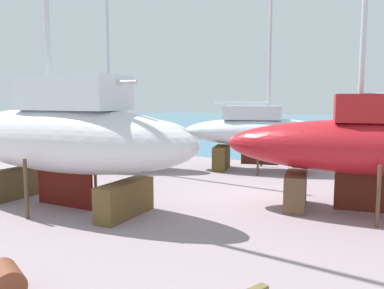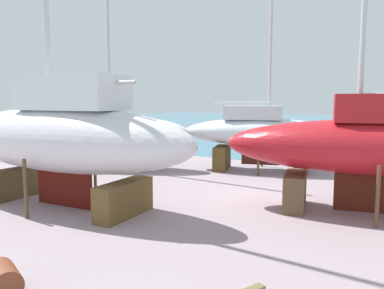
{
  "view_description": "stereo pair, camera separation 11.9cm",
  "coord_description": "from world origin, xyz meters",
  "px_view_note": "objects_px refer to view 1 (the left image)",
  "views": [
    {
      "loc": [
        5.74,
        -13.55,
        3.8
      ],
      "look_at": [
        -3.49,
        0.76,
        1.85
      ],
      "focal_mm": 35.62,
      "sensor_mm": 36.0,
      "label": 1
    },
    {
      "loc": [
        5.84,
        -13.48,
        3.8
      ],
      "look_at": [
        -3.49,
        0.76,
        1.85
      ],
      "focal_mm": 35.62,
      "sensor_mm": 36.0,
      "label": 2
    }
  ],
  "objects_px": {
    "sailboat_small_center": "(101,130)",
    "barrel_ochre": "(6,280)",
    "sailboat_far_slipway": "(375,146)",
    "sailboat_mid_port": "(260,132)",
    "sailboat_large_starboard": "(64,137)"
  },
  "relations": [
    {
      "from": "sailboat_mid_port",
      "to": "sailboat_large_starboard",
      "type": "distance_m",
      "value": 10.89
    },
    {
      "from": "sailboat_mid_port",
      "to": "sailboat_far_slipway",
      "type": "bearing_deg",
      "value": -59.52
    },
    {
      "from": "sailboat_far_slipway",
      "to": "sailboat_mid_port",
      "type": "relative_size",
      "value": 1.18
    },
    {
      "from": "sailboat_large_starboard",
      "to": "barrel_ochre",
      "type": "relative_size",
      "value": 20.48
    },
    {
      "from": "sailboat_small_center",
      "to": "barrel_ochre",
      "type": "distance_m",
      "value": 14.69
    },
    {
      "from": "sailboat_small_center",
      "to": "sailboat_far_slipway",
      "type": "bearing_deg",
      "value": -26.95
    },
    {
      "from": "sailboat_small_center",
      "to": "sailboat_far_slipway",
      "type": "height_order",
      "value": "sailboat_small_center"
    },
    {
      "from": "sailboat_small_center",
      "to": "sailboat_large_starboard",
      "type": "xyz_separation_m",
      "value": [
        4.96,
        -6.5,
        0.36
      ]
    },
    {
      "from": "sailboat_small_center",
      "to": "barrel_ochre",
      "type": "relative_size",
      "value": 19.47
    },
    {
      "from": "sailboat_mid_port",
      "to": "sailboat_large_starboard",
      "type": "bearing_deg",
      "value": -125.3
    },
    {
      "from": "sailboat_far_slipway",
      "to": "sailboat_mid_port",
      "type": "height_order",
      "value": "sailboat_far_slipway"
    },
    {
      "from": "sailboat_small_center",
      "to": "barrel_ochre",
      "type": "xyz_separation_m",
      "value": [
        9.15,
        -11.34,
        -1.87
      ]
    },
    {
      "from": "sailboat_far_slipway",
      "to": "barrel_ochre",
      "type": "height_order",
      "value": "sailboat_far_slipway"
    },
    {
      "from": "sailboat_far_slipway",
      "to": "sailboat_large_starboard",
      "type": "distance_m",
      "value": 10.68
    },
    {
      "from": "sailboat_small_center",
      "to": "sailboat_mid_port",
      "type": "xyz_separation_m",
      "value": [
        7.99,
        3.95,
        -0.06
      ]
    }
  ]
}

